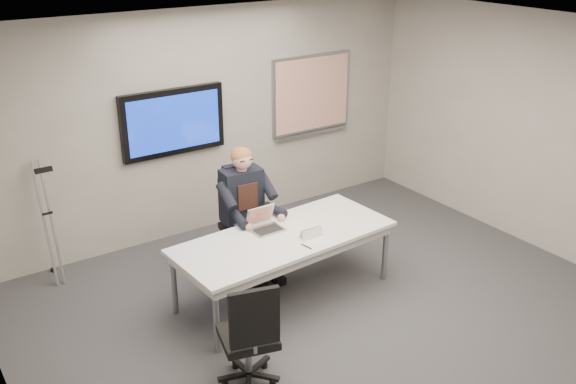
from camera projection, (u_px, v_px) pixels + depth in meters
floor at (360, 335)px, 6.21m from camera, size 6.00×6.00×0.02m
ceiling at (375, 43)px, 5.12m from camera, size 6.00×6.00×0.02m
wall_back at (209, 122)px, 7.95m from camera, size 6.00×0.02×2.80m
wall_left at (10, 309)px, 4.12m from camera, size 0.02×6.00×2.80m
wall_right at (571, 143)px, 7.21m from camera, size 0.02×6.00×2.80m
conference_table at (284, 242)px, 6.63m from camera, size 2.38×1.10×0.72m
tv_display at (173, 122)px, 7.62m from camera, size 1.30×0.09×0.80m
whiteboard at (312, 95)px, 8.68m from camera, size 1.25×0.08×1.10m
office_chair_far at (241, 238)px, 7.41m from camera, size 0.59×0.59×1.02m
office_chair_near at (250, 353)px, 5.44m from camera, size 0.61×0.61×1.04m
seated_person at (251, 226)px, 7.11m from camera, size 0.47×0.80×1.45m
crutch at (48, 221)px, 6.93m from camera, size 0.50×0.78×1.48m
laptop at (264, 224)px, 6.72m from camera, size 0.33×0.31×0.23m
name_tent at (311, 232)px, 6.56m from camera, size 0.24×0.07×0.10m
pen at (306, 246)px, 6.36m from camera, size 0.04×0.15×0.01m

